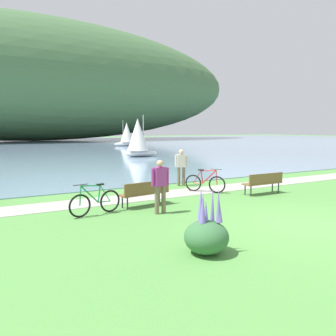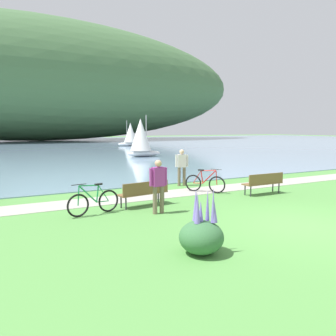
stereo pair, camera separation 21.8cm
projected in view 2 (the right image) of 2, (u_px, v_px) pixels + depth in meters
The scene contains 13 objects.
ground_plane at pixel (302, 226), 9.38m from camera, with size 200.00×200.00×0.00m, color #518E42.
bay_water at pixel (43, 146), 51.32m from camera, with size 180.00×80.00×0.04m, color #7A99B2.
distant_hillside at pixel (37, 79), 69.67m from camera, with size 93.18×28.00×25.09m, color #42663D.
shoreline_path at pixel (191, 192), 14.45m from camera, with size 60.00×1.50×0.01m, color #A39E93.
park_bench_near_camera at pixel (144, 191), 11.71m from camera, with size 1.85×0.73×0.88m.
park_bench_further_along at pixel (264, 182), 13.79m from camera, with size 1.80×0.49×0.88m.
bicycle_leaning_near_bench at pixel (205, 183), 14.27m from camera, with size 1.09×1.46×1.01m.
bicycle_beside_path at pixel (94, 202), 10.62m from camera, with size 1.75×0.41×1.01m.
person_at_shoreline at pixel (182, 165), 15.82m from camera, with size 0.58×0.34×1.71m.
person_on_the_grass at pixel (158, 183), 10.67m from camera, with size 0.61×0.22×1.71m.
echium_bush_beside_closest at pixel (201, 235), 7.30m from camera, with size 0.97×0.97×1.46m.
sailboat_nearest_to_shore at pixel (130, 134), 50.22m from camera, with size 3.27×2.07×3.75m.
sailboat_mid_bay at pixel (141, 137), 31.39m from camera, with size 3.31×2.01×3.86m.
Camera 2 is at (-7.58, -6.29, 2.70)m, focal length 36.31 mm.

